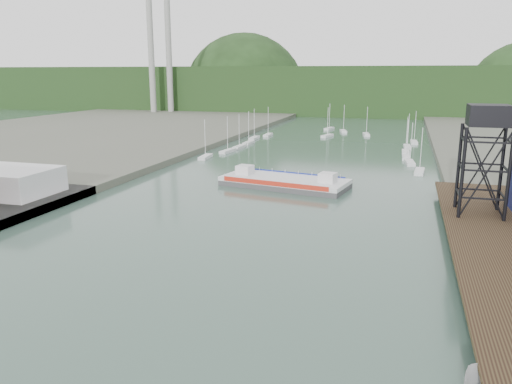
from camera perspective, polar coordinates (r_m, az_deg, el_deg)
The scene contains 7 objects.
east_pier at distance 69.25m, azimuth 26.92°, elevation -5.37°, with size 14.00×70.00×2.45m.
white_shed at distance 99.12m, azimuth -26.96°, elevation 1.13°, with size 18.00×12.00×4.50m, color silver.
lift_tower at distance 78.89m, azimuth 24.97°, elevation 7.23°, with size 6.50×6.50×16.00m.
marina_sailboats at distance 161.56m, azimuth 8.12°, elevation 5.44°, with size 57.71×92.65×0.90m.
smokestacks at distance 283.85m, azimuth -10.89°, elevation 14.73°, with size 11.20×8.20×60.00m.
distant_hills at distance 322.58m, azimuth 11.96°, elevation 11.01°, with size 500.00×120.00×80.00m.
chain_ferry at distance 101.25m, azimuth 3.28°, elevation 1.20°, with size 26.72×14.46×3.65m.
Camera 1 is at (23.86, -19.80, 22.50)m, focal length 35.00 mm.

